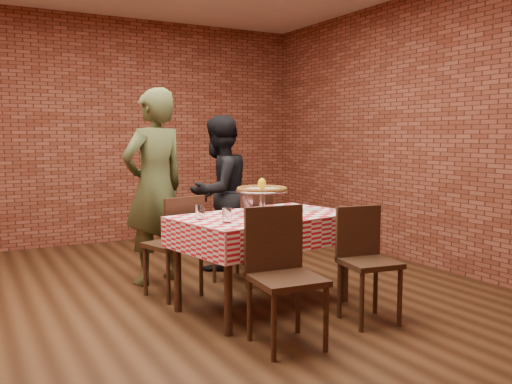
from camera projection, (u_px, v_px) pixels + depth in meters
ground at (188, 306)px, 4.43m from camera, size 6.00×6.00×0.00m
back_wall at (99, 131)px, 6.89m from camera, size 5.50×0.00×5.50m
table at (264, 261)px, 4.37m from camera, size 1.51×1.07×0.75m
tablecloth at (264, 229)px, 4.35m from camera, size 1.55×1.11×0.24m
pizza_stand at (262, 203)px, 4.33m from camera, size 0.52×0.52×0.19m
pizza at (262, 190)px, 4.32m from camera, size 0.49×0.49×0.03m
lemon at (262, 184)px, 4.32m from camera, size 0.08×0.08×0.09m
water_glass_left at (227, 215)px, 3.94m from camera, size 0.08×0.08×0.11m
water_glass_right at (200, 212)px, 4.10m from camera, size 0.08×0.08×0.11m
side_plate at (311, 209)px, 4.58m from camera, size 0.21×0.21×0.01m
sweetener_packet_a at (330, 209)px, 4.62m from camera, size 0.06×0.06×0.00m
sweetener_packet_b at (332, 209)px, 4.62m from camera, size 0.06×0.05×0.00m
condiment_caddy at (247, 203)px, 4.61m from camera, size 0.10×0.08×0.12m
chair_near_left at (287, 279)px, 3.53m from camera, size 0.47×0.47×0.91m
chair_near_right at (370, 266)px, 3.99m from camera, size 0.43×0.43×0.86m
chair_far_left at (173, 246)px, 4.66m from camera, size 0.50×0.50×0.88m
chair_far_right at (242, 234)px, 5.13m from camera, size 0.59×0.59×0.92m
diner_olive at (155, 187)px, 5.05m from camera, size 0.76×0.61×1.83m
diner_black at (219, 193)px, 5.62m from camera, size 0.96×0.87×1.60m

